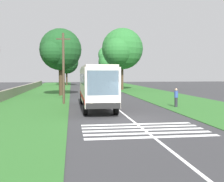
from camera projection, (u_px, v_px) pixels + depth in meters
ground at (129, 118)px, 19.94m from camera, size 160.00×160.00×0.00m
grass_verge_left at (35, 99)px, 33.62m from camera, size 120.00×8.00×0.04m
grass_verge_right at (169, 98)px, 35.91m from camera, size 120.00×8.00×0.04m
centre_line at (104, 99)px, 34.77m from camera, size 110.00×0.16×0.01m
coach_bus at (96, 84)px, 25.15m from camera, size 11.16×2.62×3.73m
zebra_crossing at (144, 130)px, 15.75m from camera, size 4.05×6.80×0.01m
trailing_car_0 at (106, 89)px, 45.44m from camera, size 4.30×1.78×1.43m
trailing_car_1 at (103, 87)px, 52.18m from camera, size 4.30×1.78×1.43m
trailing_minibus_0 at (99, 81)px, 59.43m from camera, size 6.00×2.14×2.53m
roadside_tree_left_0 at (66, 63)px, 72.20m from camera, size 7.27×5.91×8.81m
roadside_tree_left_1 at (63, 62)px, 79.42m from camera, size 5.70×4.57×8.45m
roadside_tree_left_2 at (60, 51)px, 39.36m from camera, size 6.66×5.74×9.19m
roadside_tree_right_0 at (106, 55)px, 79.95m from camera, size 5.97×5.00×10.64m
roadside_tree_right_1 at (109, 63)px, 73.73m from camera, size 7.23×5.92×8.88m
roadside_tree_right_2 at (121, 50)px, 52.48m from camera, size 9.12×7.54×11.29m
utility_pole at (63, 67)px, 28.57m from camera, size 0.24×1.40×7.06m
roadside_wall at (14, 92)px, 38.05m from camera, size 70.00×0.40×1.11m
pedestrian at (176, 97)px, 26.11m from camera, size 0.34×0.34×1.69m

